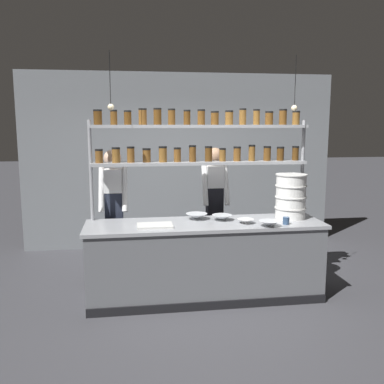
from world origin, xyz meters
The scene contains 14 objects.
ground_plane centered at (0.00, 0.00, 0.00)m, with size 40.00×40.00×0.00m, color #3D3D42.
back_wall centered at (0.00, 2.33, 1.45)m, with size 5.19×0.12×2.89m, color gray.
prep_counter centered at (0.00, 0.00, 0.46)m, with size 2.79×0.76×0.92m.
spice_shelf_unit centered at (-0.01, 0.33, 1.80)m, with size 2.67×0.28×2.25m.
chef_left centered at (-1.07, 0.61, 1.02)m, with size 0.37×0.31×1.75m.
chef_center centered at (0.28, 0.83, 1.02)m, with size 0.36×0.30×1.75m.
container_stack centered at (1.08, 0.08, 1.19)m, with size 0.38×0.38×0.55m.
cutting_board centered at (-0.59, -0.10, 0.93)m, with size 0.40×0.26×0.02m.
prep_bowl_near_left centered at (0.22, 0.09, 0.95)m, with size 0.24×0.24×0.07m.
prep_bowl_center_front centered at (0.46, -0.11, 0.95)m, with size 0.19×0.19×0.05m.
prep_bowl_center_back centered at (0.68, -0.29, 0.95)m, with size 0.24×0.24×0.07m.
prep_bowl_near_right centered at (-0.07, 0.19, 0.96)m, with size 0.26×0.26×0.07m.
serving_cup_front centered at (0.91, -0.22, 0.96)m, with size 0.07×0.07×0.08m.
pendant_light_row centered at (0.00, 0.00, 2.28)m, with size 2.17×0.07×0.63m.
Camera 1 is at (-0.87, -4.82, 2.07)m, focal length 40.00 mm.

